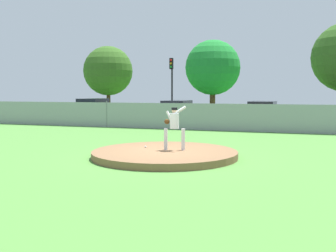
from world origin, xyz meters
TOP-DOWN VIEW (x-y plane):
  - ground_plane at (0.00, 6.00)m, footprint 80.00×80.00m
  - asphalt_strip at (0.00, 14.50)m, footprint 44.00×7.00m
  - pitchers_mound at (0.00, 0.00)m, footprint 5.16×5.16m
  - pitcher_youth at (0.27, 0.26)m, footprint 0.83×0.32m
  - baseball at (-0.91, 0.44)m, footprint 0.07×0.07m
  - chainlink_fence at (0.00, 10.00)m, footprint 37.47×0.07m
  - parked_car_teal at (-11.02, 14.51)m, footprint 1.91×4.21m
  - parked_car_white at (-4.18, 14.75)m, footprint 1.95×4.81m
  - parked_car_champagne at (2.07, 14.04)m, footprint 1.99×4.38m
  - traffic_light_near at (-5.73, 18.24)m, footprint 0.28×0.46m
  - tree_broad_right at (-14.75, 24.39)m, footprint 5.13×5.13m
  - tree_slender_far at (-3.75, 24.99)m, footprint 5.33×5.33m

SIDE VIEW (x-z plane):
  - ground_plane at x=0.00m, z-range 0.00..0.00m
  - asphalt_strip at x=0.00m, z-range 0.00..0.01m
  - pitchers_mound at x=0.00m, z-range 0.00..0.24m
  - baseball at x=-0.91m, z-range 0.24..0.31m
  - parked_car_champagne at x=2.07m, z-range -0.04..1.63m
  - parked_car_white at x=-4.18m, z-range -0.03..1.64m
  - chainlink_fence at x=0.00m, z-range -0.05..1.66m
  - parked_car_teal at x=-11.02m, z-range -0.05..1.72m
  - pitcher_youth at x=0.27m, z-range 0.39..1.98m
  - traffic_light_near at x=-5.73m, z-range 0.91..5.97m
  - tree_broad_right at x=-14.75m, z-range 0.93..7.95m
  - tree_slender_far at x=-3.75m, z-range 0.96..8.26m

